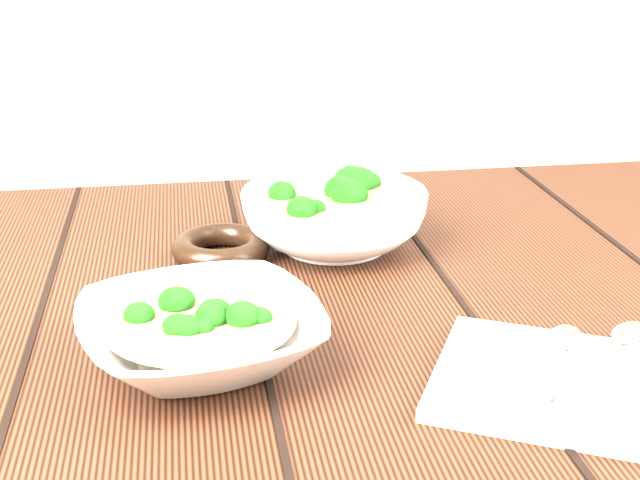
% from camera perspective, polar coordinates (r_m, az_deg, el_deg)
% --- Properties ---
extents(table, '(1.20, 0.80, 0.75)m').
position_cam_1_polar(table, '(0.93, -2.90, -10.53)').
color(table, '#3B1D10').
rests_on(table, ground).
extents(soup_bowl_front, '(0.24, 0.24, 0.06)m').
position_cam_1_polar(soup_bowl_front, '(0.75, -7.64, -5.91)').
color(soup_bowl_front, silver).
rests_on(soup_bowl_front, table).
extents(soup_bowl_back, '(0.21, 0.21, 0.08)m').
position_cam_1_polar(soup_bowl_back, '(0.99, 0.92, 1.50)').
color(soup_bowl_back, silver).
rests_on(soup_bowl_back, table).
extents(trivet, '(0.14, 0.14, 0.03)m').
position_cam_1_polar(trivet, '(0.97, -6.35, -0.48)').
color(trivet, black).
rests_on(trivet, table).
extents(napkin, '(0.26, 0.24, 0.01)m').
position_cam_1_polar(napkin, '(0.74, 15.49, -8.91)').
color(napkin, beige).
rests_on(napkin, table).
extents(spoon_left, '(0.10, 0.15, 0.01)m').
position_cam_1_polar(spoon_left, '(0.77, 15.09, -7.05)').
color(spoon_left, '#AFA99A').
rests_on(spoon_left, napkin).
extents(spoon_right, '(0.14, 0.12, 0.01)m').
position_cam_1_polar(spoon_right, '(0.79, 18.31, -6.45)').
color(spoon_right, '#AFA99A').
rests_on(spoon_right, napkin).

